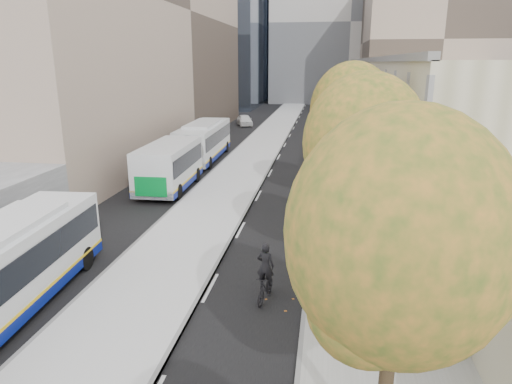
% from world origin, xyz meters
% --- Properties ---
extents(bus_platform, '(4.25, 150.00, 0.15)m').
position_xyz_m(bus_platform, '(-3.88, 35.00, 0.07)').
color(bus_platform, '#BDBDBD').
rests_on(bus_platform, ground).
extents(sidewalk, '(4.75, 150.00, 0.08)m').
position_xyz_m(sidewalk, '(4.12, 35.00, 0.04)').
color(sidewalk, gray).
rests_on(sidewalk, ground).
extents(building_tan, '(18.00, 92.00, 8.00)m').
position_xyz_m(building_tan, '(15.50, 64.00, 4.00)').
color(building_tan, tan).
rests_on(building_tan, ground).
extents(building_midrise, '(24.00, 46.00, 25.00)m').
position_xyz_m(building_midrise, '(-22.50, 41.00, 12.50)').
color(building_midrise, gray).
rests_on(building_midrise, ground).
extents(building_far_block, '(30.00, 18.00, 30.00)m').
position_xyz_m(building_far_block, '(6.00, 96.00, 15.00)').
color(building_far_block, '#AEA8A1').
rests_on(building_far_block, ground).
extents(bus_shelter, '(1.90, 4.40, 2.53)m').
position_xyz_m(bus_shelter, '(5.69, 10.96, 2.19)').
color(bus_shelter, '#383A3F').
rests_on(bus_shelter, sidewalk).
extents(tree_b, '(4.00, 4.00, 6.97)m').
position_xyz_m(tree_b, '(3.60, 5.00, 5.04)').
color(tree_b, black).
rests_on(tree_b, sidewalk).
extents(tree_c, '(4.20, 4.20, 7.28)m').
position_xyz_m(tree_c, '(3.60, 13.00, 5.25)').
color(tree_c, black).
rests_on(tree_c, sidewalk).
extents(tree_d, '(4.40, 4.40, 7.60)m').
position_xyz_m(tree_d, '(3.60, 22.00, 5.47)').
color(tree_d, black).
rests_on(tree_d, sidewalk).
extents(bus_far, '(3.05, 17.80, 2.96)m').
position_xyz_m(bus_far, '(-7.59, 29.94, 1.62)').
color(bus_far, silver).
rests_on(bus_far, ground).
extents(cyclist, '(0.75, 1.70, 2.10)m').
position_xyz_m(cyclist, '(0.45, 11.44, 0.78)').
color(cyclist, black).
rests_on(cyclist, ground).
extents(distant_car, '(2.91, 4.45, 1.41)m').
position_xyz_m(distant_car, '(-8.09, 55.53, 0.70)').
color(distant_car, silver).
rests_on(distant_car, ground).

